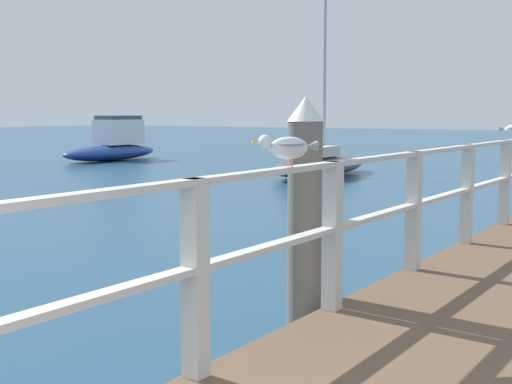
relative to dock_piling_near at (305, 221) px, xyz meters
name	(u,v)px	position (x,y,z in m)	size (l,w,h in m)	color
dock_piling_near	(305,221)	(0.00, 0.00, 0.00)	(0.29, 0.29, 2.02)	#6B6056
seagull_foreground	(288,147)	(0.38, -0.91, 0.65)	(0.29, 0.43, 0.21)	white
boat_3	(319,163)	(-7.36, 14.01, -0.63)	(2.23, 5.35, 7.29)	#4C4C51
boat_4	(113,145)	(-17.72, 15.93, -0.43)	(1.86, 5.14, 1.78)	navy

